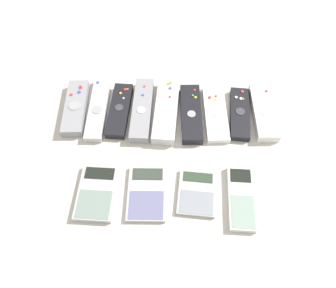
# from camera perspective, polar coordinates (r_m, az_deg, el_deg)

# --- Properties ---
(ground_plane) EXTENTS (3.00, 3.00, 0.00)m
(ground_plane) POSITION_cam_1_polar(r_m,az_deg,el_deg) (0.82, -0.06, -2.03)
(ground_plane) COLOR beige
(remote_0) EXTENTS (0.06, 0.18, 0.03)m
(remote_0) POSITION_cam_1_polar(r_m,az_deg,el_deg) (0.93, -15.79, 6.11)
(remote_0) COLOR gray
(remote_0) RESTS_ON ground_plane
(remote_1) EXTENTS (0.05, 0.21, 0.02)m
(remote_1) POSITION_cam_1_polar(r_m,az_deg,el_deg) (0.91, -12.06, 6.07)
(remote_1) COLOR #B7B7BC
(remote_1) RESTS_ON ground_plane
(remote_2) EXTENTS (0.06, 0.18, 0.02)m
(remote_2) POSITION_cam_1_polar(r_m,az_deg,el_deg) (0.90, -8.43, 5.83)
(remote_2) COLOR black
(remote_2) RESTS_ON ground_plane
(remote_3) EXTENTS (0.05, 0.20, 0.03)m
(remote_3) POSITION_cam_1_polar(r_m,az_deg,el_deg) (0.89, -4.54, 6.01)
(remote_3) COLOR gray
(remote_3) RESTS_ON ground_plane
(remote_4) EXTENTS (0.07, 0.21, 0.03)m
(remote_4) POSITION_cam_1_polar(r_m,az_deg,el_deg) (0.88, -0.32, 5.86)
(remote_4) COLOR silver
(remote_4) RESTS_ON ground_plane
(remote_5) EXTENTS (0.06, 0.19, 0.03)m
(remote_5) POSITION_cam_1_polar(r_m,az_deg,el_deg) (0.88, 4.03, 5.32)
(remote_5) COLOR black
(remote_5) RESTS_ON ground_plane
(remote_6) EXTENTS (0.07, 0.18, 0.02)m
(remote_6) POSITION_cam_1_polar(r_m,az_deg,el_deg) (0.89, 8.27, 5.30)
(remote_6) COLOR white
(remote_6) RESTS_ON ground_plane
(remote_7) EXTENTS (0.06, 0.17, 0.02)m
(remote_7) POSITION_cam_1_polar(r_m,az_deg,el_deg) (0.90, 12.36, 5.20)
(remote_7) COLOR black
(remote_7) RESTS_ON ground_plane
(remote_8) EXTENTS (0.06, 0.18, 0.03)m
(remote_8) POSITION_cam_1_polar(r_m,az_deg,el_deg) (0.92, 16.30, 5.37)
(remote_8) COLOR white
(remote_8) RESTS_ON ground_plane
(calculator_0) EXTENTS (0.09, 0.14, 0.02)m
(calculator_0) POSITION_cam_1_polar(r_m,az_deg,el_deg) (0.79, -12.28, -8.28)
(calculator_0) COLOR #B2B2B7
(calculator_0) RESTS_ON ground_plane
(calculator_1) EXTENTS (0.09, 0.14, 0.01)m
(calculator_1) POSITION_cam_1_polar(r_m,az_deg,el_deg) (0.77, -3.69, -8.53)
(calculator_1) COLOR #B2B2B7
(calculator_1) RESTS_ON ground_plane
(calculator_2) EXTENTS (0.09, 0.12, 0.01)m
(calculator_2) POSITION_cam_1_polar(r_m,az_deg,el_deg) (0.77, 5.06, -8.48)
(calculator_2) COLOR #B2B2B7
(calculator_2) RESTS_ON ground_plane
(calculator_3) EXTENTS (0.06, 0.16, 0.02)m
(calculator_3) POSITION_cam_1_polar(r_m,az_deg,el_deg) (0.78, 12.65, -9.13)
(calculator_3) COLOR silver
(calculator_3) RESTS_ON ground_plane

